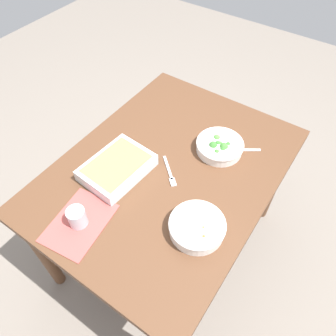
{
  "coord_description": "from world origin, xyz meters",
  "views": [
    {
      "loc": [
        -0.77,
        -0.53,
        1.86
      ],
      "look_at": [
        0.0,
        0.0,
        0.74
      ],
      "focal_mm": 34.61,
      "sensor_mm": 36.0,
      "label": 1
    }
  ],
  "objects_px": {
    "stew_bowl": "(197,227)",
    "drink_cup": "(77,218)",
    "broccoli_bowl": "(220,146)",
    "spoon_by_stew": "(185,230)",
    "spoon_by_broccoli": "(237,150)",
    "baking_dish": "(117,167)",
    "fork_on_table": "(170,173)"
  },
  "relations": [
    {
      "from": "baking_dish",
      "to": "spoon_by_broccoli",
      "type": "relative_size",
      "value": 2.03
    },
    {
      "from": "broccoli_bowl",
      "to": "drink_cup",
      "type": "height_order",
      "value": "drink_cup"
    },
    {
      "from": "broccoli_bowl",
      "to": "fork_on_table",
      "type": "xyz_separation_m",
      "value": [
        -0.25,
        0.11,
        -0.03
      ]
    },
    {
      "from": "stew_bowl",
      "to": "fork_on_table",
      "type": "relative_size",
      "value": 1.52
    },
    {
      "from": "stew_bowl",
      "to": "spoon_by_stew",
      "type": "xyz_separation_m",
      "value": [
        -0.02,
        0.04,
        -0.03
      ]
    },
    {
      "from": "baking_dish",
      "to": "spoon_by_stew",
      "type": "height_order",
      "value": "baking_dish"
    },
    {
      "from": "baking_dish",
      "to": "spoon_by_stew",
      "type": "bearing_deg",
      "value": -100.67
    },
    {
      "from": "baking_dish",
      "to": "spoon_by_broccoli",
      "type": "xyz_separation_m",
      "value": [
        0.42,
        -0.38,
        -0.03
      ]
    },
    {
      "from": "broccoli_bowl",
      "to": "fork_on_table",
      "type": "height_order",
      "value": "broccoli_bowl"
    },
    {
      "from": "broccoli_bowl",
      "to": "baking_dish",
      "type": "bearing_deg",
      "value": 140.48
    },
    {
      "from": "spoon_by_stew",
      "to": "fork_on_table",
      "type": "bearing_deg",
      "value": 46.26
    },
    {
      "from": "stew_bowl",
      "to": "spoon_by_broccoli",
      "type": "height_order",
      "value": "stew_bowl"
    },
    {
      "from": "stew_bowl",
      "to": "drink_cup",
      "type": "bearing_deg",
      "value": 120.21
    },
    {
      "from": "spoon_by_stew",
      "to": "spoon_by_broccoli",
      "type": "distance_m",
      "value": 0.5
    },
    {
      "from": "drink_cup",
      "to": "spoon_by_broccoli",
      "type": "bearing_deg",
      "value": -25.25
    },
    {
      "from": "broccoli_bowl",
      "to": "fork_on_table",
      "type": "relative_size",
      "value": 1.53
    },
    {
      "from": "stew_bowl",
      "to": "drink_cup",
      "type": "relative_size",
      "value": 2.59
    },
    {
      "from": "baking_dish",
      "to": "spoon_by_stew",
      "type": "distance_m",
      "value": 0.41
    },
    {
      "from": "spoon_by_broccoli",
      "to": "broccoli_bowl",
      "type": "bearing_deg",
      "value": 124.63
    },
    {
      "from": "broccoli_bowl",
      "to": "baking_dish",
      "type": "height_order",
      "value": "broccoli_bowl"
    },
    {
      "from": "spoon_by_stew",
      "to": "fork_on_table",
      "type": "distance_m",
      "value": 0.29
    },
    {
      "from": "spoon_by_broccoli",
      "to": "fork_on_table",
      "type": "xyz_separation_m",
      "value": [
        -0.3,
        0.18,
        -0.0
      ]
    },
    {
      "from": "drink_cup",
      "to": "spoon_by_stew",
      "type": "bearing_deg",
      "value": -59.96
    },
    {
      "from": "baking_dish",
      "to": "fork_on_table",
      "type": "distance_m",
      "value": 0.23
    },
    {
      "from": "broccoli_bowl",
      "to": "spoon_by_stew",
      "type": "bearing_deg",
      "value": -167.68
    },
    {
      "from": "stew_bowl",
      "to": "drink_cup",
      "type": "xyz_separation_m",
      "value": [
        -0.23,
        0.4,
        0.01
      ]
    },
    {
      "from": "stew_bowl",
      "to": "baking_dish",
      "type": "bearing_deg",
      "value": 83.09
    },
    {
      "from": "drink_cup",
      "to": "stew_bowl",
      "type": "bearing_deg",
      "value": -59.79
    },
    {
      "from": "broccoli_bowl",
      "to": "spoon_by_stew",
      "type": "relative_size",
      "value": 1.4
    },
    {
      "from": "broccoli_bowl",
      "to": "drink_cup",
      "type": "distance_m",
      "value": 0.71
    },
    {
      "from": "fork_on_table",
      "to": "spoon_by_broccoli",
      "type": "bearing_deg",
      "value": -31.48
    },
    {
      "from": "broccoli_bowl",
      "to": "spoon_by_stew",
      "type": "height_order",
      "value": "broccoli_bowl"
    }
  ]
}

